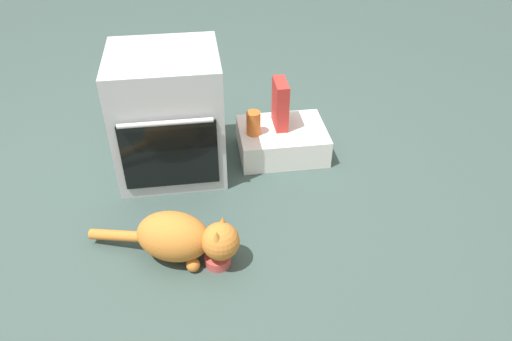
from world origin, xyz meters
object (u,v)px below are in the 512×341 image
object	(u,v)px
pantry_cabinet	(282,141)
cat	(183,237)
food_bowl	(218,259)
cereal_box	(280,104)
oven	(168,114)
sauce_jar	(253,123)

from	to	relation	value
pantry_cabinet	cat	bearing A→B (deg)	-127.34
food_bowl	cat	xyz separation A→B (m)	(-0.14, 0.06, 0.10)
pantry_cabinet	cereal_box	xyz separation A→B (m)	(-0.01, 0.04, 0.22)
oven	sauce_jar	size ratio (longest dim) A/B	4.91
oven	food_bowl	xyz separation A→B (m)	(0.19, -0.79, -0.31)
sauce_jar	cereal_box	distance (m)	0.19
pantry_cabinet	cat	distance (m)	0.98
food_bowl	cat	size ratio (longest dim) A/B	0.17
food_bowl	sauce_jar	size ratio (longest dim) A/B	0.85
pantry_cabinet	food_bowl	bearing A→B (deg)	-118.31
food_bowl	cat	distance (m)	0.19
oven	food_bowl	bearing A→B (deg)	-76.17
oven	cat	distance (m)	0.76
cat	sauce_jar	xyz separation A→B (m)	(0.42, 0.75, 0.11)
pantry_cabinet	cereal_box	world-z (taller)	cereal_box
pantry_cabinet	sauce_jar	world-z (taller)	sauce_jar
sauce_jar	pantry_cabinet	bearing A→B (deg)	9.24
oven	pantry_cabinet	bearing A→B (deg)	4.17
oven	pantry_cabinet	size ratio (longest dim) A/B	1.37
food_bowl	sauce_jar	bearing A→B (deg)	71.14
food_bowl	cereal_box	size ratio (longest dim) A/B	0.43
pantry_cabinet	cat	world-z (taller)	cat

